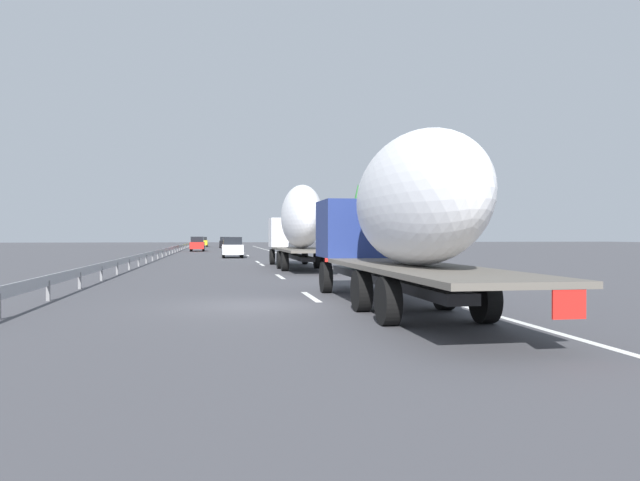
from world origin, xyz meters
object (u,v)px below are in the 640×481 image
Objects in this scene: truck_lead at (299,223)px; road_sign at (298,234)px; car_black_suv at (225,242)px; car_yellow_coupe at (203,242)px; car_white_van at (232,247)px; car_red_compact at (197,244)px; truck_trailing at (401,213)px.

truck_lead is 24.18m from road_sign.
car_black_suv is 11.17m from car_yellow_coupe.
car_white_van reaches higher than car_black_suv.
car_yellow_coupe is (31.39, 0.14, -0.03)m from car_red_compact.
truck_trailing is 82.85m from car_black_suv.
truck_trailing is 93.57m from car_yellow_coupe.
truck_trailing is at bearing 175.97° from road_sign.
truck_lead is at bearing -169.54° from car_white_van.
truck_lead reaches higher than car_yellow_coupe.
car_red_compact is at bearing 6.67° from truck_trailing.
truck_lead is at bearing -170.19° from car_red_compact.
car_black_suv is at bearing 9.74° from road_sign.
road_sign is at bearing -149.98° from car_red_compact.
truck_trailing is 2.95× the size of car_black_suv.
car_white_van is 23.65m from car_red_compact.
car_yellow_coupe is at bearing 4.13° from car_white_van.
truck_lead is 4.63× the size of road_sign.
truck_lead is 3.04× the size of car_black_suv.
road_sign reaches higher than car_white_van.
truck_trailing is 44.09m from road_sign.
truck_lead is 73.65m from car_yellow_coupe.
truck_lead reaches higher than car_black_suv.
truck_trailing reaches higher than car_red_compact.
car_red_compact is 0.98× the size of car_black_suv.
car_red_compact is at bearing -179.75° from car_yellow_coupe.
car_yellow_coupe is (10.50, 3.82, -0.01)m from car_black_suv.
car_black_suv is (44.23, 0.14, -0.01)m from car_white_van.
truck_trailing is 3.13× the size of car_yellow_coupe.
car_yellow_coupe is at bearing 12.00° from road_sign.
truck_lead is 62.88m from car_black_suv.
car_white_van is at bearing 129.91° from road_sign.
car_yellow_coupe is at bearing 5.75° from truck_lead.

